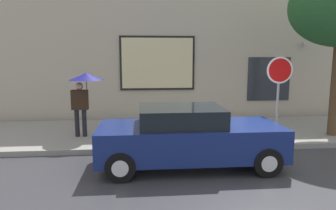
# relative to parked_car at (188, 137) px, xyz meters

# --- Properties ---
(ground_plane) EXTENTS (60.00, 60.00, 0.00)m
(ground_plane) POSITION_rel_parked_car_xyz_m (1.04, 0.07, -0.72)
(ground_plane) COLOR #333338
(sidewalk) EXTENTS (20.00, 4.00, 0.15)m
(sidewalk) POSITION_rel_parked_car_xyz_m (1.04, 3.07, -0.64)
(sidewalk) COLOR gray
(sidewalk) RESTS_ON ground
(building_facade) EXTENTS (20.00, 0.67, 7.00)m
(building_facade) POSITION_rel_parked_car_xyz_m (1.03, 5.56, 2.77)
(building_facade) COLOR #B2A893
(building_facade) RESTS_ON ground
(parked_car) EXTENTS (4.27, 1.85, 1.44)m
(parked_car) POSITION_rel_parked_car_xyz_m (0.00, 0.00, 0.00)
(parked_car) COLOR navy
(parked_car) RESTS_ON ground
(fire_hydrant) EXTENTS (0.30, 0.44, 0.72)m
(fire_hydrant) POSITION_rel_parked_car_xyz_m (0.72, 1.60, -0.21)
(fire_hydrant) COLOR yellow
(fire_hydrant) RESTS_ON sidewalk
(pedestrian_with_umbrella) EXTENTS (1.07, 1.07, 1.97)m
(pedestrian_with_umbrella) POSITION_rel_parked_car_xyz_m (-2.81, 2.51, 1.02)
(pedestrian_with_umbrella) COLOR black
(pedestrian_with_umbrella) RESTS_ON sidewalk
(stop_sign) EXTENTS (0.76, 0.10, 2.46)m
(stop_sign) POSITION_rel_parked_car_xyz_m (2.83, 1.43, 1.17)
(stop_sign) COLOR gray
(stop_sign) RESTS_ON sidewalk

